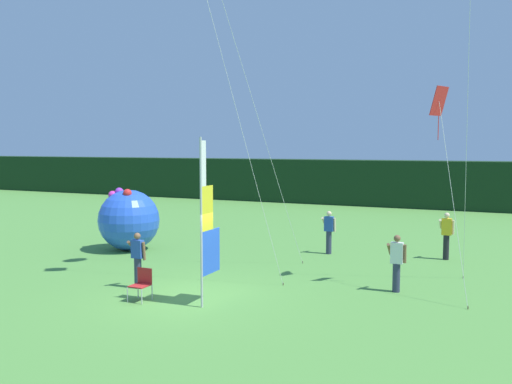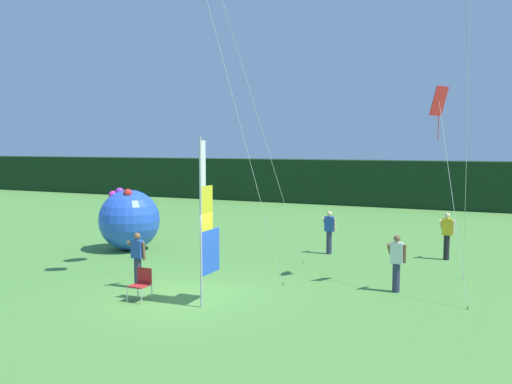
{
  "view_description": "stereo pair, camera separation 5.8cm",
  "coord_description": "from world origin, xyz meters",
  "px_view_note": "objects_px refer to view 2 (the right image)",
  "views": [
    {
      "loc": [
        7.95,
        -12.98,
        4.31
      ],
      "look_at": [
        0.52,
        3.39,
        2.78
      ],
      "focal_mm": 37.78,
      "sensor_mm": 36.0,
      "label": 1
    },
    {
      "loc": [
        8.01,
        -12.95,
        4.31
      ],
      "look_at": [
        0.52,
        3.39,
        2.78
      ],
      "focal_mm": 37.78,
      "sensor_mm": 36.0,
      "label": 2
    }
  ],
  "objects_px": {
    "banner_flag": "(206,225)",
    "inflatable_balloon": "(129,220)",
    "person_near_banner": "(138,259)",
    "folding_chair": "(142,282)",
    "person_far_right": "(447,235)",
    "person_far_left": "(329,231)",
    "kite_red_diamond_3": "(440,110)",
    "person_mid_field": "(397,262)"
  },
  "relations": [
    {
      "from": "person_far_right",
      "to": "person_mid_field",
      "type": "bearing_deg",
      "value": -99.66
    },
    {
      "from": "banner_flag",
      "to": "person_far_left",
      "type": "bearing_deg",
      "value": 82.89
    },
    {
      "from": "person_near_banner",
      "to": "person_mid_field",
      "type": "bearing_deg",
      "value": 21.19
    },
    {
      "from": "person_far_left",
      "to": "person_far_right",
      "type": "relative_size",
      "value": 0.96
    },
    {
      "from": "person_far_right",
      "to": "folding_chair",
      "type": "xyz_separation_m",
      "value": [
        -7.27,
        -9.24,
        -0.45
      ]
    },
    {
      "from": "inflatable_balloon",
      "to": "kite_red_diamond_3",
      "type": "bearing_deg",
      "value": -6.18
    },
    {
      "from": "banner_flag",
      "to": "inflatable_balloon",
      "type": "distance_m",
      "value": 8.73
    },
    {
      "from": "person_near_banner",
      "to": "inflatable_balloon",
      "type": "height_order",
      "value": "inflatable_balloon"
    },
    {
      "from": "inflatable_balloon",
      "to": "kite_red_diamond_3",
      "type": "xyz_separation_m",
      "value": [
        12.29,
        -1.33,
        4.1
      ]
    },
    {
      "from": "person_near_banner",
      "to": "inflatable_balloon",
      "type": "relative_size",
      "value": 0.66
    },
    {
      "from": "person_far_left",
      "to": "person_far_right",
      "type": "xyz_separation_m",
      "value": [
        4.39,
        0.78,
        0.04
      ]
    },
    {
      "from": "folding_chair",
      "to": "kite_red_diamond_3",
      "type": "height_order",
      "value": "kite_red_diamond_3"
    },
    {
      "from": "person_mid_field",
      "to": "person_far_right",
      "type": "bearing_deg",
      "value": 80.34
    },
    {
      "from": "person_near_banner",
      "to": "person_far_left",
      "type": "xyz_separation_m",
      "value": [
        3.77,
        7.45,
        0.01
      ]
    },
    {
      "from": "person_mid_field",
      "to": "inflatable_balloon",
      "type": "height_order",
      "value": "inflatable_balloon"
    },
    {
      "from": "person_far_left",
      "to": "person_mid_field",
      "type": "bearing_deg",
      "value": -53.27
    },
    {
      "from": "person_far_left",
      "to": "person_far_right",
      "type": "height_order",
      "value": "person_far_right"
    },
    {
      "from": "inflatable_balloon",
      "to": "folding_chair",
      "type": "xyz_separation_m",
      "value": [
        4.91,
        -5.8,
        -0.75
      ]
    },
    {
      "from": "person_mid_field",
      "to": "person_far_left",
      "type": "distance_m",
      "value": 5.79
    },
    {
      "from": "inflatable_balloon",
      "to": "folding_chair",
      "type": "distance_m",
      "value": 7.64
    },
    {
      "from": "kite_red_diamond_3",
      "to": "person_near_banner",
      "type": "bearing_deg",
      "value": -157.29
    },
    {
      "from": "person_far_left",
      "to": "folding_chair",
      "type": "xyz_separation_m",
      "value": [
        -2.88,
        -8.46,
        -0.41
      ]
    },
    {
      "from": "person_far_left",
      "to": "inflatable_balloon",
      "type": "distance_m",
      "value": 8.24
    },
    {
      "from": "kite_red_diamond_3",
      "to": "banner_flag",
      "type": "bearing_deg",
      "value": -143.45
    },
    {
      "from": "banner_flag",
      "to": "folding_chair",
      "type": "distance_m",
      "value": 2.54
    },
    {
      "from": "person_mid_field",
      "to": "kite_red_diamond_3",
      "type": "xyz_separation_m",
      "value": [
        1.03,
        0.66,
        4.46
      ]
    },
    {
      "from": "person_far_right",
      "to": "inflatable_balloon",
      "type": "relative_size",
      "value": 0.69
    },
    {
      "from": "banner_flag",
      "to": "person_far_left",
      "type": "relative_size",
      "value": 2.64
    },
    {
      "from": "folding_chair",
      "to": "kite_red_diamond_3",
      "type": "xyz_separation_m",
      "value": [
        7.38,
        4.47,
        4.85
      ]
    },
    {
      "from": "banner_flag",
      "to": "person_near_banner",
      "type": "height_order",
      "value": "banner_flag"
    },
    {
      "from": "banner_flag",
      "to": "person_near_banner",
      "type": "distance_m",
      "value": 3.11
    },
    {
      "from": "banner_flag",
      "to": "person_mid_field",
      "type": "distance_m",
      "value": 5.77
    },
    {
      "from": "person_near_banner",
      "to": "folding_chair",
      "type": "distance_m",
      "value": 1.4
    },
    {
      "from": "banner_flag",
      "to": "kite_red_diamond_3",
      "type": "bearing_deg",
      "value": 36.55
    },
    {
      "from": "person_near_banner",
      "to": "inflatable_balloon",
      "type": "xyz_separation_m",
      "value": [
        -4.02,
        4.79,
        0.36
      ]
    },
    {
      "from": "banner_flag",
      "to": "person_near_banner",
      "type": "bearing_deg",
      "value": 167.36
    },
    {
      "from": "banner_flag",
      "to": "kite_red_diamond_3",
      "type": "distance_m",
      "value": 7.56
    },
    {
      "from": "person_mid_field",
      "to": "folding_chair",
      "type": "distance_m",
      "value": 7.42
    },
    {
      "from": "person_mid_field",
      "to": "person_near_banner",
      "type": "bearing_deg",
      "value": -158.81
    },
    {
      "from": "person_near_banner",
      "to": "person_far_left",
      "type": "relative_size",
      "value": 0.99
    },
    {
      "from": "person_near_banner",
      "to": "kite_red_diamond_3",
      "type": "height_order",
      "value": "kite_red_diamond_3"
    },
    {
      "from": "person_near_banner",
      "to": "person_far_right",
      "type": "distance_m",
      "value": 11.58
    }
  ]
}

